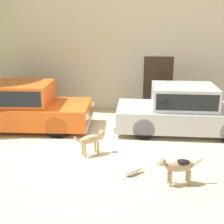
% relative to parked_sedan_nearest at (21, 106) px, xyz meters
% --- Properties ---
extents(ground_plane, '(80.00, 80.00, 0.00)m').
position_rel_parked_sedan_nearest_xyz_m(ground_plane, '(2.36, -1.18, -0.73)').
color(ground_plane, '#CCB78E').
extents(parked_sedan_nearest, '(4.54, 1.88, 1.49)m').
position_rel_parked_sedan_nearest_xyz_m(parked_sedan_nearest, '(0.00, 0.00, 0.00)').
color(parked_sedan_nearest, '#D15619').
rests_on(parked_sedan_nearest, ground_plane).
extents(parked_sedan_second, '(4.35, 1.84, 1.48)m').
position_rel_parked_sedan_nearest_xyz_m(parked_sedan_second, '(5.19, 0.02, -0.01)').
color(parked_sedan_second, '#B2B5BA').
rests_on(parked_sedan_second, ground_plane).
extents(apartment_block, '(17.65, 6.13, 7.86)m').
position_rel_parked_sedan_nearest_xyz_m(apartment_block, '(7.19, 5.23, 3.20)').
color(apartment_block, '#BCB299').
rests_on(apartment_block, ground_plane).
extents(stray_dog_spotted, '(1.03, 0.33, 0.65)m').
position_rel_parked_sedan_nearest_xyz_m(stray_dog_spotted, '(4.58, -3.22, -0.30)').
color(stray_dog_spotted, '#997F60').
rests_on(stray_dog_spotted, ground_plane).
extents(stray_dog_tan, '(0.81, 0.59, 0.64)m').
position_rel_parked_sedan_nearest_xyz_m(stray_dog_tan, '(2.54, -1.85, -0.32)').
color(stray_dog_tan, tan).
rests_on(stray_dog_tan, ground_plane).
extents(stray_cat, '(0.59, 0.43, 0.17)m').
position_rel_parked_sedan_nearest_xyz_m(stray_cat, '(3.62, -2.89, -0.65)').
color(stray_cat, beige).
rests_on(stray_cat, ground_plane).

